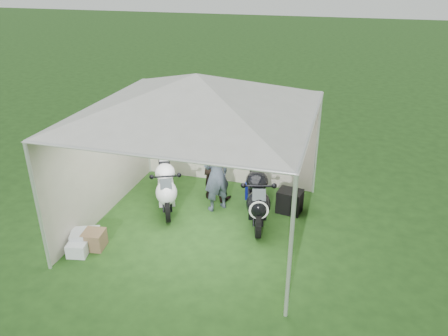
{
  "coord_description": "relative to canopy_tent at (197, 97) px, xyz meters",
  "views": [
    {
      "loc": [
        2.48,
        -6.94,
        4.65
      ],
      "look_at": [
        0.39,
        0.35,
        1.13
      ],
      "focal_mm": 35.0,
      "sensor_mm": 36.0,
      "label": 1
    }
  ],
  "objects": [
    {
      "name": "person_dark_jacket",
      "position": [
        -0.07,
        1.16,
        -1.77
      ],
      "size": [
        0.9,
        0.77,
        1.61
      ],
      "primitive_type": "imported",
      "rotation": [
        0.0,
        0.0,
        2.91
      ],
      "color": "black",
      "rests_on": "ground"
    },
    {
      "name": "motorcycle_white",
      "position": [
        -0.9,
        0.44,
        -2.05
      ],
      "size": [
        1.02,
        1.77,
        0.93
      ],
      "rotation": [
        0.0,
        0.0,
        0.43
      ],
      "color": "black",
      "rests_on": "ground"
    },
    {
      "name": "person_blue_jacket",
      "position": [
        0.13,
        0.66,
        -1.78
      ],
      "size": [
        0.67,
        0.69,
        1.59
      ],
      "primitive_type": "imported",
      "rotation": [
        0.0,
        0.0,
        -2.3
      ],
      "color": "#515C72",
      "rests_on": "ground"
    },
    {
      "name": "motorcycle_black",
      "position": [
        1.02,
        0.47,
        -2.02
      ],
      "size": [
        0.79,
        1.99,
        1.0
      ],
      "rotation": [
        0.0,
        0.0,
        0.25
      ],
      "color": "black",
      "rests_on": "ground"
    },
    {
      "name": "equipment_box",
      "position": [
        1.62,
        0.96,
        -2.33
      ],
      "size": [
        0.54,
        0.46,
        0.49
      ],
      "primitive_type": "cube",
      "rotation": [
        0.0,
        0.0,
        -0.16
      ],
      "color": "black",
      "rests_on": "ground"
    },
    {
      "name": "paddock_stand",
      "position": [
        0.8,
        1.36,
        -2.41
      ],
      "size": [
        0.48,
        0.36,
        0.32
      ],
      "primitive_type": "cube",
      "rotation": [
        0.0,
        0.0,
        0.25
      ],
      "color": "#121ABF",
      "rests_on": "ground"
    },
    {
      "name": "crate_0",
      "position": [
        -1.75,
        -1.31,
        -2.41
      ],
      "size": [
        0.6,
        0.54,
        0.32
      ],
      "primitive_type": "cube",
      "rotation": [
        0.0,
        0.0,
        0.4
      ],
      "color": "#B7BDC1",
      "rests_on": "ground"
    },
    {
      "name": "ground",
      "position": [
        0.0,
        -0.03,
        -2.58
      ],
      "size": [
        80.0,
        80.0,
        0.0
      ],
      "primitive_type": "plane",
      "color": "#1E4116",
      "rests_on": "ground"
    },
    {
      "name": "crate_1",
      "position": [
        -1.59,
        -1.29,
        -2.41
      ],
      "size": [
        0.41,
        0.41,
        0.33
      ],
      "primitive_type": "cube",
      "rotation": [
        0.0,
        0.0,
        0.14
      ],
      "color": "brown",
      "rests_on": "ground"
    },
    {
      "name": "canopy_tent",
      "position": [
        0.0,
        0.0,
        0.0
      ],
      "size": [
        5.66,
        5.66,
        3.0
      ],
      "color": "silver",
      "rests_on": "ground"
    },
    {
      "name": "crate_2",
      "position": [
        -1.75,
        -1.58,
        -2.45
      ],
      "size": [
        0.38,
        0.34,
        0.25
      ],
      "primitive_type": "cube",
      "rotation": [
        0.0,
        0.0,
        0.2
      ],
      "color": "silver",
      "rests_on": "ground"
    }
  ]
}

